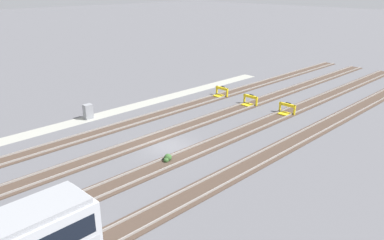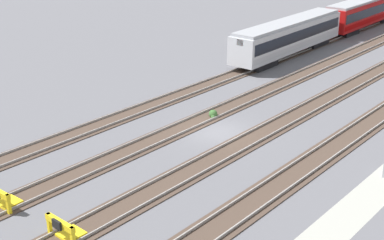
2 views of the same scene
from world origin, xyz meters
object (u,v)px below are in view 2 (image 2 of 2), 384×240
bumper_stop_near_inner_track (65,230)px  weed_clump (213,114)px  subway_car_front_row_leftmost (289,36)px  subway_car_front_row_left_inner (365,11)px  bumper_stop_middle_track (2,198)px

bumper_stop_near_inner_track → weed_clump: bearing=15.0°
subway_car_front_row_leftmost → weed_clump: bearing=-164.8°
subway_car_front_row_left_inner → weed_clump: subway_car_front_row_left_inner is taller
bumper_stop_near_inner_track → subway_car_front_row_left_inner: bearing=10.1°
subway_car_front_row_leftmost → bumper_stop_middle_track: bearing=-172.4°
weed_clump → bumper_stop_middle_track: bearing=178.8°
subway_car_front_row_left_inner → bumper_stop_middle_track: bearing=-175.0°
bumper_stop_middle_track → weed_clump: bumper_stop_middle_track is taller
subway_car_front_row_left_inner → bumper_stop_middle_track: subway_car_front_row_left_inner is taller
subway_car_front_row_leftmost → subway_car_front_row_left_inner: bearing=-0.1°
bumper_stop_near_inner_track → bumper_stop_middle_track: bearing=94.1°
subway_car_front_row_leftmost → subway_car_front_row_left_inner: size_ratio=1.00×
subway_car_front_row_leftmost → weed_clump: subway_car_front_row_leftmost is taller
subway_car_front_row_left_inner → bumper_stop_middle_track: 54.93m
subway_car_front_row_leftmost → bumper_stop_near_inner_track: bearing=-164.9°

